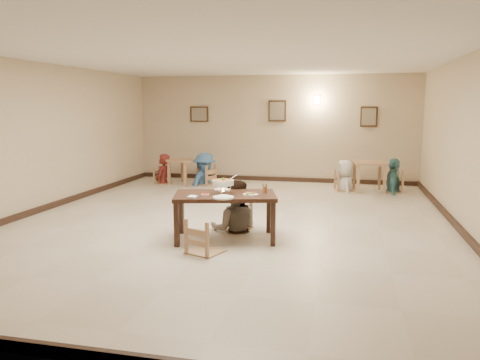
% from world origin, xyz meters
% --- Properties ---
extents(floor, '(10.00, 10.00, 0.00)m').
position_xyz_m(floor, '(0.00, 0.00, 0.00)').
color(floor, beige).
rests_on(floor, ground).
extents(ceiling, '(10.00, 10.00, 0.00)m').
position_xyz_m(ceiling, '(0.00, 0.00, 3.00)').
color(ceiling, silver).
rests_on(ceiling, wall_back).
extents(wall_back, '(10.00, 0.00, 10.00)m').
position_xyz_m(wall_back, '(0.00, 5.00, 1.50)').
color(wall_back, '#C2AB8E').
rests_on(wall_back, floor).
extents(wall_front, '(10.00, 0.00, 10.00)m').
position_xyz_m(wall_front, '(0.00, -5.00, 1.50)').
color(wall_front, '#C2AB8E').
rests_on(wall_front, floor).
extents(wall_left, '(0.00, 10.00, 10.00)m').
position_xyz_m(wall_left, '(-4.00, 0.00, 1.50)').
color(wall_left, '#C2AB8E').
rests_on(wall_left, floor).
extents(wall_right, '(0.00, 10.00, 10.00)m').
position_xyz_m(wall_right, '(4.00, 0.00, 1.50)').
color(wall_right, '#C2AB8E').
rests_on(wall_right, floor).
extents(baseboard_back, '(8.00, 0.06, 0.12)m').
position_xyz_m(baseboard_back, '(0.00, 4.97, 0.06)').
color(baseboard_back, black).
rests_on(baseboard_back, floor).
extents(baseboard_front, '(8.00, 0.06, 0.12)m').
position_xyz_m(baseboard_front, '(0.00, -4.97, 0.06)').
color(baseboard_front, black).
rests_on(baseboard_front, floor).
extents(baseboard_left, '(0.06, 10.00, 0.12)m').
position_xyz_m(baseboard_left, '(-3.97, 0.00, 0.06)').
color(baseboard_left, black).
rests_on(baseboard_left, floor).
extents(baseboard_right, '(0.06, 10.00, 0.12)m').
position_xyz_m(baseboard_right, '(3.97, 0.00, 0.06)').
color(baseboard_right, black).
rests_on(baseboard_right, floor).
extents(picture_a, '(0.55, 0.04, 0.45)m').
position_xyz_m(picture_a, '(-2.20, 4.96, 1.90)').
color(picture_a, '#332011').
rests_on(picture_a, wall_back).
extents(picture_b, '(0.50, 0.04, 0.60)m').
position_xyz_m(picture_b, '(0.10, 4.96, 2.00)').
color(picture_b, '#332011').
rests_on(picture_b, wall_back).
extents(picture_c, '(0.45, 0.04, 0.55)m').
position_xyz_m(picture_c, '(2.60, 4.96, 1.85)').
color(picture_c, '#332011').
rests_on(picture_c, wall_back).
extents(wall_sconce, '(0.16, 0.05, 0.22)m').
position_xyz_m(wall_sconce, '(1.20, 4.96, 2.30)').
color(wall_sconce, '#FFD88C').
rests_on(wall_sconce, wall_back).
extents(main_table, '(1.76, 1.26, 0.75)m').
position_xyz_m(main_table, '(0.19, -1.17, 0.66)').
color(main_table, '#331C12').
rests_on(main_table, floor).
extents(chair_far, '(0.46, 0.46, 0.99)m').
position_xyz_m(chair_far, '(0.20, -0.49, 0.49)').
color(chair_far, tan).
rests_on(chair_far, floor).
extents(chair_near, '(0.46, 0.46, 0.97)m').
position_xyz_m(chair_near, '(0.08, -1.91, 0.48)').
color(chair_near, tan).
rests_on(chair_near, floor).
extents(main_diner, '(0.97, 0.83, 1.76)m').
position_xyz_m(main_diner, '(0.19, -0.56, 0.88)').
color(main_diner, gray).
rests_on(main_diner, floor).
extents(curry_warmer, '(0.38, 0.34, 0.31)m').
position_xyz_m(curry_warmer, '(0.15, -1.16, 0.93)').
color(curry_warmer, silver).
rests_on(curry_warmer, main_table).
extents(rice_plate_far, '(0.27, 0.27, 0.06)m').
position_xyz_m(rice_plate_far, '(0.06, -0.86, 0.76)').
color(rice_plate_far, white).
rests_on(rice_plate_far, main_table).
extents(rice_plate_near, '(0.32, 0.32, 0.07)m').
position_xyz_m(rice_plate_near, '(0.25, -1.52, 0.76)').
color(rice_plate_near, white).
rests_on(rice_plate_near, main_table).
extents(fried_plate, '(0.24, 0.24, 0.05)m').
position_xyz_m(fried_plate, '(0.61, -1.20, 0.76)').
color(fried_plate, white).
rests_on(fried_plate, main_table).
extents(chili_dish, '(0.12, 0.12, 0.03)m').
position_xyz_m(chili_dish, '(-0.09, -1.35, 0.76)').
color(chili_dish, white).
rests_on(chili_dish, main_table).
extents(napkin_cutlery, '(0.15, 0.23, 0.03)m').
position_xyz_m(napkin_cutlery, '(-0.21, -1.60, 0.76)').
color(napkin_cutlery, white).
rests_on(napkin_cutlery, main_table).
extents(drink_glass, '(0.07, 0.07, 0.15)m').
position_xyz_m(drink_glass, '(0.79, -0.93, 0.81)').
color(drink_glass, white).
rests_on(drink_glass, main_table).
extents(bg_table_left, '(0.89, 0.89, 0.69)m').
position_xyz_m(bg_table_left, '(-2.31, 3.85, 0.56)').
color(bg_table_left, '#A57B58').
rests_on(bg_table_left, floor).
extents(bg_table_right, '(0.85, 0.85, 0.76)m').
position_xyz_m(bg_table_right, '(2.62, 3.84, 0.62)').
color(bg_table_right, '#A57B58').
rests_on(bg_table_right, floor).
extents(bg_chair_ll, '(0.42, 0.42, 0.89)m').
position_xyz_m(bg_chair_ll, '(-2.89, 3.78, 0.44)').
color(bg_chair_ll, tan).
rests_on(bg_chair_ll, floor).
extents(bg_chair_lr, '(0.49, 0.49, 1.05)m').
position_xyz_m(bg_chair_lr, '(-1.73, 3.89, 0.52)').
color(bg_chair_lr, tan).
rests_on(bg_chair_lr, floor).
extents(bg_chair_rl, '(0.46, 0.46, 0.99)m').
position_xyz_m(bg_chair_rl, '(2.03, 3.84, 0.49)').
color(bg_chair_rl, tan).
rests_on(bg_chair_rl, floor).
extents(bg_chair_rr, '(0.48, 0.48, 1.01)m').
position_xyz_m(bg_chair_rr, '(3.21, 3.88, 0.50)').
color(bg_chair_rr, tan).
rests_on(bg_chair_rr, floor).
extents(bg_diner_a, '(0.40, 0.61, 1.66)m').
position_xyz_m(bg_diner_a, '(-2.89, 3.78, 0.83)').
color(bg_diner_a, '#5C1A18').
rests_on(bg_diner_a, floor).
extents(bg_diner_b, '(0.86, 1.24, 1.76)m').
position_xyz_m(bg_diner_b, '(-1.73, 3.89, 0.88)').
color(bg_diner_b, teal).
rests_on(bg_diner_b, floor).
extents(bg_diner_c, '(0.67, 0.86, 1.56)m').
position_xyz_m(bg_diner_c, '(2.03, 3.84, 0.78)').
color(bg_diner_c, silver).
rests_on(bg_diner_c, floor).
extents(bg_diner_d, '(0.47, 1.02, 1.70)m').
position_xyz_m(bg_diner_d, '(3.21, 3.88, 0.85)').
color(bg_diner_d, teal).
rests_on(bg_diner_d, floor).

